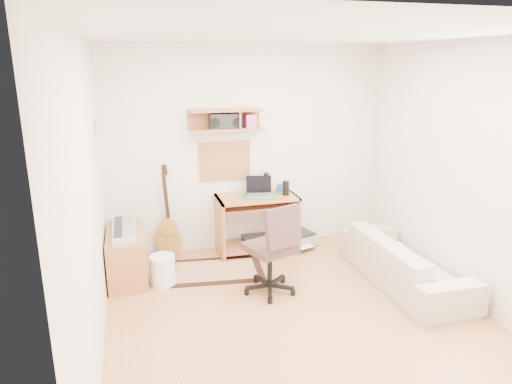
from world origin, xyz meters
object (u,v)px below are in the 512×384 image
object	(u,v)px
task_chair	(270,248)
cabinet	(126,255)
sofa	(405,253)
printer	(294,240)
desk	(257,224)

from	to	relation	value
task_chair	cabinet	distance (m)	1.66
cabinet	sofa	world-z (taller)	sofa
printer	sofa	world-z (taller)	sofa
task_chair	sofa	distance (m)	1.52
desk	printer	world-z (taller)	desk
desk	cabinet	bearing A→B (deg)	-168.20
printer	task_chair	bearing A→B (deg)	-140.06
desk	task_chair	world-z (taller)	task_chair
desk	printer	size ratio (longest dim) A/B	2.11
printer	sofa	bearing A→B (deg)	-77.99
desk	task_chair	size ratio (longest dim) A/B	0.99
desk	task_chair	xyz separation A→B (m)	(-0.17, -1.10, 0.13)
cabinet	desk	bearing A→B (deg)	11.80
task_chair	cabinet	xyz separation A→B (m)	(-1.47, 0.76, -0.23)
sofa	printer	bearing A→B (deg)	30.62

